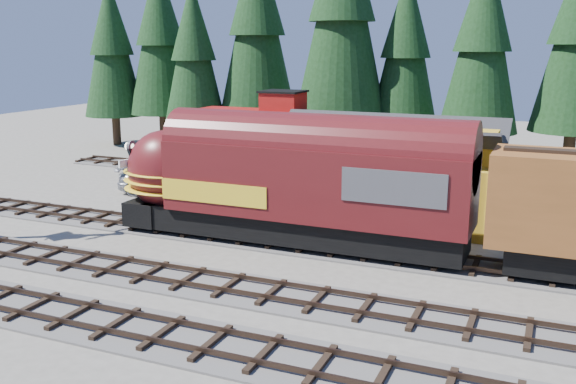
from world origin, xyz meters
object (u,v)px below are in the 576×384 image
at_px(caboose, 270,138).
at_px(pickup_truck_a, 188,189).
at_px(locomotive, 278,187).
at_px(pickup_truck_b, 165,181).
at_px(depot, 378,163).

bearing_deg(caboose, pickup_truck_a, -98.27).
relative_size(locomotive, pickup_truck_b, 2.92).
relative_size(depot, locomotive, 0.74).
bearing_deg(caboose, pickup_truck_b, -115.32).
xyz_separation_m(caboose, pickup_truck_b, (-3.62, -7.65, -1.90)).
distance_m(pickup_truck_a, pickup_truck_b, 2.62).
relative_size(depot, pickup_truck_b, 2.17).
bearing_deg(pickup_truck_b, locomotive, -128.08).
xyz_separation_m(depot, pickup_truck_a, (-11.09, -1.35, -2.15)).
height_order(locomotive, caboose, caboose).
height_order(caboose, pickup_truck_a, caboose).
distance_m(locomotive, pickup_truck_b, 12.36).
bearing_deg(locomotive, caboose, 115.97).
relative_size(pickup_truck_a, pickup_truck_b, 0.99).
relative_size(caboose, pickup_truck_b, 1.82).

